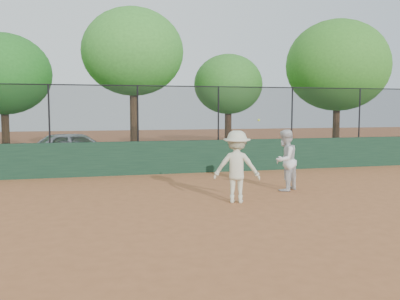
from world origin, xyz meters
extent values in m
plane|color=#A96136|center=(0.00, 0.00, 0.00)|extent=(80.00, 80.00, 0.00)
cube|color=#1A3A26|center=(0.00, 6.00, 0.60)|extent=(26.00, 0.20, 1.20)
cube|color=#2C591B|center=(0.00, 12.00, 0.00)|extent=(36.00, 12.00, 0.01)
imported|color=silver|center=(-2.68, 9.03, 0.72)|extent=(4.55, 2.72, 1.45)
imported|color=silver|center=(3.22, 1.78, 0.88)|extent=(1.09, 1.05, 1.77)
imported|color=beige|center=(1.34, 0.59, 0.91)|extent=(1.35, 1.08, 1.82)
sphere|color=#ADCF2E|center=(1.80, 0.31, 2.08)|extent=(0.06, 0.06, 0.06)
cube|color=black|center=(0.00, 6.00, 2.20)|extent=(26.00, 0.02, 2.00)
cylinder|color=black|center=(0.00, 6.00, 3.18)|extent=(26.00, 0.04, 0.04)
cylinder|color=black|center=(-3.50, 6.00, 2.20)|extent=(0.06, 0.06, 2.00)
cylinder|color=black|center=(-0.50, 6.00, 2.20)|extent=(0.06, 0.06, 2.00)
cylinder|color=black|center=(2.50, 6.00, 2.20)|extent=(0.06, 0.06, 2.00)
cylinder|color=black|center=(5.50, 6.00, 2.20)|extent=(0.06, 0.06, 2.00)
cylinder|color=black|center=(8.50, 6.00, 2.20)|extent=(0.06, 0.06, 2.00)
cylinder|color=#3C2614|center=(-5.97, 12.81, 1.14)|extent=(0.36, 0.36, 2.29)
ellipsoid|color=#1F631C|center=(-5.97, 12.81, 3.99)|extent=(4.42, 4.02, 3.82)
cylinder|color=#482E19|center=(-0.13, 10.76, 1.58)|extent=(0.36, 0.36, 3.16)
ellipsoid|color=#347D27|center=(-0.13, 10.76, 4.95)|extent=(4.63, 4.21, 4.00)
cylinder|color=#3B2213|center=(5.07, 12.63, 1.13)|extent=(0.36, 0.36, 2.25)
ellipsoid|color=#2E6A22|center=(5.07, 12.63, 3.66)|extent=(3.65, 3.32, 3.15)
cylinder|color=#462B19|center=(10.17, 10.42, 1.25)|extent=(0.36, 0.36, 2.50)
ellipsoid|color=#307020|center=(10.17, 10.42, 4.56)|extent=(5.33, 4.84, 4.60)
camera|label=1|loc=(-2.36, -9.93, 2.36)|focal=40.00mm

